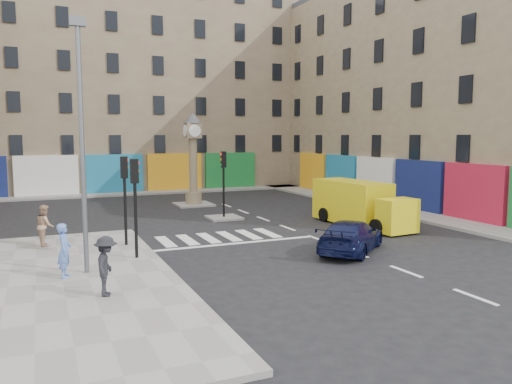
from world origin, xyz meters
TOP-DOWN VIEW (x-y plane):
  - ground at (0.00, 0.00)m, footprint 120.00×120.00m
  - sidewalk_left at (-11.00, -2.00)m, footprint 7.00×16.00m
  - sidewalk_right at (8.70, 10.00)m, footprint 2.60×30.00m
  - sidewalk_far at (-4.00, 22.20)m, footprint 32.00×2.40m
  - island_near at (-2.00, 8.00)m, footprint 1.80×1.80m
  - island_far at (-2.00, 14.00)m, footprint 2.40×2.40m
  - building_right at (15.00, 10.00)m, footprint 10.00×30.00m
  - building_far at (-4.00, 28.00)m, footprint 32.00×10.00m
  - traffic_light_left_near at (-8.30, 0.20)m, footprint 0.28×0.22m
  - traffic_light_left_far at (-8.30, 2.60)m, footprint 0.28×0.22m
  - traffic_light_island at (-2.00, 8.00)m, footprint 0.28×0.22m
  - lamp_post at (-10.20, -1.20)m, footprint 0.50×0.25m
  - clock_pillar at (-2.00, 14.00)m, footprint 1.20×1.20m
  - navy_sedan at (-0.04, -1.72)m, footprint 4.61×4.30m
  - yellow_van at (3.82, 3.20)m, footprint 2.52×6.42m
  - pedestrian_blue at (-10.89, -1.51)m, footprint 0.55×0.72m
  - pedestrian_tan at (-11.40, 3.83)m, footprint 0.74×0.90m
  - pedestrian_dark at (-9.89, -3.98)m, footprint 0.89×1.24m

SIDE VIEW (x-z plane):
  - ground at x=0.00m, z-range 0.00..0.00m
  - island_near at x=-2.00m, z-range 0.00..0.12m
  - island_far at x=-2.00m, z-range 0.00..0.12m
  - sidewalk_left at x=-11.00m, z-range 0.00..0.15m
  - sidewalk_right at x=8.70m, z-range 0.00..0.15m
  - sidewalk_far at x=-4.00m, z-range 0.00..0.15m
  - navy_sedan at x=-0.04m, z-range 0.00..1.31m
  - pedestrian_tan at x=-11.40m, z-range 0.15..1.85m
  - pedestrian_dark at x=-9.89m, z-range 0.15..1.87m
  - pedestrian_blue at x=-10.89m, z-range 0.15..1.91m
  - yellow_van at x=3.82m, z-range -0.01..2.28m
  - traffic_light_island at x=-2.00m, z-range 0.74..4.44m
  - traffic_light_left_near at x=-8.30m, z-range 0.77..4.47m
  - traffic_light_left_far at x=-8.30m, z-range 0.77..4.47m
  - clock_pillar at x=-2.00m, z-range 0.50..6.60m
  - lamp_post at x=-10.20m, z-range 0.64..8.94m
  - building_right at x=15.00m, z-range 0.00..16.00m
  - building_far at x=-4.00m, z-range 0.00..17.00m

